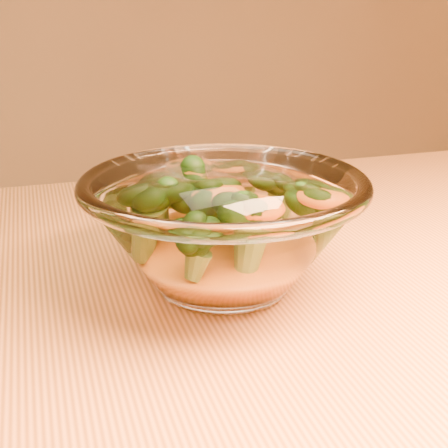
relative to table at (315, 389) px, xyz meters
name	(u,v)px	position (x,y,z in m)	size (l,w,h in m)	color
table	(315,389)	(0.00, 0.00, 0.00)	(1.20, 0.80, 0.75)	#B77037
glass_bowl	(224,230)	(-0.08, 0.03, 0.15)	(0.24, 0.24, 0.11)	white
cheese_sauce	(224,254)	(-0.08, 0.03, 0.13)	(0.12, 0.12, 0.03)	orange
broccoli_heap	(218,209)	(-0.08, 0.04, 0.17)	(0.15, 0.16, 0.07)	black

